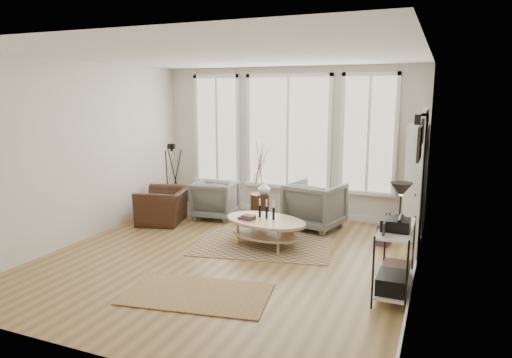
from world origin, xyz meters
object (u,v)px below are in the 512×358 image
at_px(bookcase, 416,180).
at_px(side_table, 260,184).
at_px(coffee_table, 265,225).
at_px(armchair_right, 315,205).
at_px(low_shelf, 395,253).
at_px(accent_chair, 164,206).
at_px(armchair_left, 215,199).

xyz_separation_m(bookcase, side_table, (-2.73, -0.23, -0.24)).
relative_size(coffee_table, armchair_right, 1.66).
bearing_deg(side_table, bookcase, 4.78).
height_order(low_shelf, coffee_table, low_shelf).
height_order(low_shelf, side_table, side_table).
height_order(coffee_table, side_table, side_table).
distance_m(bookcase, accent_chair, 4.53).
height_order(low_shelf, armchair_right, low_shelf).
height_order(coffee_table, armchair_left, armchair_left).
bearing_deg(armchair_right, side_table, 12.15).
xyz_separation_m(bookcase, coffee_table, (-2.14, -1.50, -0.62)).
bearing_deg(side_table, armchair_left, -175.47).
distance_m(armchair_left, side_table, 0.98).
distance_m(armchair_right, accent_chair, 2.81).
bearing_deg(low_shelf, armchair_right, 125.17).
bearing_deg(accent_chair, bookcase, 86.94).
bearing_deg(bookcase, accent_chair, -167.81).
height_order(bookcase, armchair_left, bookcase).
xyz_separation_m(armchair_left, side_table, (0.91, 0.07, 0.35)).
bearing_deg(bookcase, armchair_left, -175.29).
distance_m(coffee_table, armchair_left, 1.93).
relative_size(low_shelf, armchair_right, 1.42).
height_order(bookcase, side_table, bookcase).
bearing_deg(low_shelf, bookcase, 88.72).
relative_size(armchair_right, side_table, 0.62).
distance_m(low_shelf, armchair_left, 4.22).
xyz_separation_m(coffee_table, armchair_right, (0.47, 1.26, 0.08)).
height_order(side_table, accent_chair, side_table).
distance_m(bookcase, coffee_table, 2.68).
bearing_deg(coffee_table, bookcase, 34.99).
height_order(low_shelf, accent_chair, low_shelf).
distance_m(side_table, accent_chair, 1.84).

